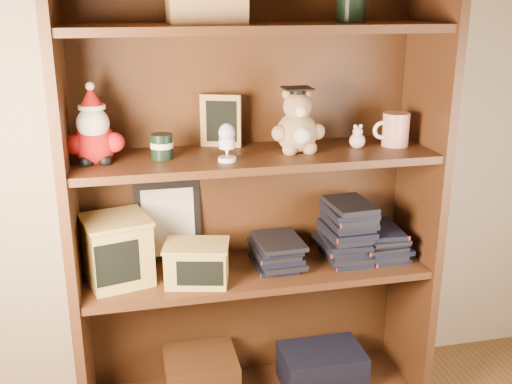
% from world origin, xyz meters
% --- Properties ---
extents(bookcase, '(1.20, 0.35, 1.60)m').
position_xyz_m(bookcase, '(0.04, 1.36, 0.78)').
color(bookcase, '#462714').
rests_on(bookcase, ground).
extents(shelf_lower, '(1.14, 0.33, 0.02)m').
position_xyz_m(shelf_lower, '(0.04, 1.30, 0.54)').
color(shelf_lower, '#462714').
rests_on(shelf_lower, ground).
extents(shelf_upper, '(1.14, 0.33, 0.02)m').
position_xyz_m(shelf_upper, '(0.04, 1.30, 0.94)').
color(shelf_upper, '#462714').
rests_on(shelf_upper, ground).
extents(santa_plush, '(0.18, 0.13, 0.25)m').
position_xyz_m(santa_plush, '(-0.45, 1.30, 1.04)').
color(santa_plush, '#A50F0F').
rests_on(santa_plush, shelf_upper).
extents(teachers_tin, '(0.07, 0.07, 0.08)m').
position_xyz_m(teachers_tin, '(-0.26, 1.31, 0.99)').
color(teachers_tin, black).
rests_on(teachers_tin, shelf_upper).
extents(chalkboard_plaque, '(0.13, 0.10, 0.17)m').
position_xyz_m(chalkboard_plaque, '(-0.05, 1.42, 1.03)').
color(chalkboard_plaque, '#9E7547').
rests_on(chalkboard_plaque, shelf_upper).
extents(egg_cup, '(0.06, 0.06, 0.12)m').
position_xyz_m(egg_cup, '(-0.07, 1.23, 1.01)').
color(egg_cup, white).
rests_on(egg_cup, shelf_upper).
extents(grad_teddy_bear, '(0.17, 0.15, 0.21)m').
position_xyz_m(grad_teddy_bear, '(0.17, 1.30, 1.03)').
color(grad_teddy_bear, '#A57F57').
rests_on(grad_teddy_bear, shelf_upper).
extents(pink_figurine, '(0.05, 0.05, 0.08)m').
position_xyz_m(pink_figurine, '(0.38, 1.30, 0.98)').
color(pink_figurine, beige).
rests_on(pink_figurine, shelf_upper).
extents(teacher_mug, '(0.13, 0.09, 0.11)m').
position_xyz_m(teacher_mug, '(0.51, 1.30, 1.01)').
color(teacher_mug, silver).
rests_on(teacher_mug, shelf_upper).
extents(certificate_frame, '(0.22, 0.06, 0.28)m').
position_xyz_m(certificate_frame, '(-0.24, 1.44, 0.69)').
color(certificate_frame, black).
rests_on(certificate_frame, shelf_lower).
extents(treats_box, '(0.24, 0.24, 0.22)m').
position_xyz_m(treats_box, '(-0.41, 1.30, 0.66)').
color(treats_box, tan).
rests_on(treats_box, shelf_lower).
extents(pencils_box, '(0.23, 0.19, 0.13)m').
position_xyz_m(pencils_box, '(-0.17, 1.24, 0.62)').
color(pencils_box, tan).
rests_on(pencils_box, shelf_lower).
extents(book_stack_left, '(0.14, 0.20, 0.10)m').
position_xyz_m(book_stack_left, '(0.11, 1.30, 0.60)').
color(book_stack_left, black).
rests_on(book_stack_left, shelf_lower).
extents(book_stack_mid, '(0.14, 0.20, 0.19)m').
position_xyz_m(book_stack_mid, '(0.36, 1.30, 0.65)').
color(book_stack_mid, black).
rests_on(book_stack_mid, shelf_lower).
extents(book_stack_right, '(0.14, 0.20, 0.11)m').
position_xyz_m(book_stack_right, '(0.49, 1.30, 0.61)').
color(book_stack_right, black).
rests_on(book_stack_right, shelf_lower).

